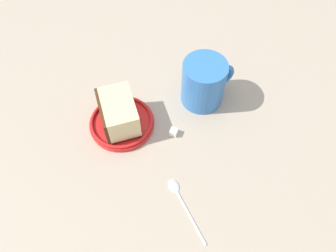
% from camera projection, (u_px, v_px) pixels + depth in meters
% --- Properties ---
extents(ground_plane, '(1.42, 1.42, 0.03)m').
position_uv_depth(ground_plane, '(156.00, 124.00, 0.70)').
color(ground_plane, tan).
extents(small_plate, '(0.14, 0.14, 0.02)m').
position_uv_depth(small_plate, '(122.00, 122.00, 0.68)').
color(small_plate, red).
rests_on(small_plate, ground_plane).
extents(cake_slice, '(0.12, 0.12, 0.07)m').
position_uv_depth(cake_slice, '(118.00, 113.00, 0.65)').
color(cake_slice, '#472814').
rests_on(cake_slice, small_plate).
extents(tea_mug, '(0.11, 0.09, 0.11)m').
position_uv_depth(tea_mug, '(204.00, 82.00, 0.68)').
color(tea_mug, '#3372BF').
rests_on(tea_mug, ground_plane).
extents(teaspoon, '(0.08, 0.12, 0.01)m').
position_uv_depth(teaspoon, '(180.00, 196.00, 0.59)').
color(teaspoon, silver).
rests_on(teaspoon, ground_plane).
extents(sugar_cube, '(0.02, 0.02, 0.01)m').
position_uv_depth(sugar_cube, '(174.00, 132.00, 0.66)').
color(sugar_cube, white).
rests_on(sugar_cube, ground_plane).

